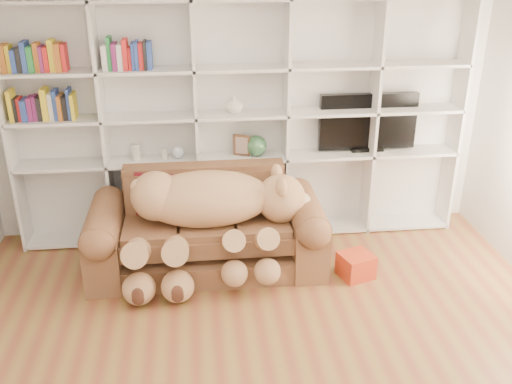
{
  "coord_description": "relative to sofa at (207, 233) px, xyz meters",
  "views": [
    {
      "loc": [
        -0.45,
        -3.05,
        2.87
      ],
      "look_at": [
        0.07,
        1.63,
        0.76
      ],
      "focal_mm": 40.0,
      "sensor_mm": 36.0,
      "label": 1
    }
  ],
  "objects": [
    {
      "name": "throw_pillow",
      "position": [
        -0.44,
        0.15,
        0.33
      ],
      "size": [
        0.48,
        0.38,
        0.45
      ],
      "primitive_type": "cube",
      "rotation": [
        -0.24,
        0.0,
        -0.38
      ],
      "color": "#5C120F",
      "rests_on": "sofa"
    },
    {
      "name": "teddy_bear",
      "position": [
        0.02,
        -0.18,
        0.3
      ],
      "size": [
        1.72,
        0.91,
        1.0
      ],
      "rotation": [
        0.0,
        0.0,
        -0.07
      ],
      "color": "tan",
      "rests_on": "sofa"
    },
    {
      "name": "tv",
      "position": [
        1.68,
        0.67,
        0.81
      ],
      "size": [
        1.0,
        0.18,
        0.59
      ],
      "color": "black",
      "rests_on": "bookshelf"
    },
    {
      "name": "figurine_short",
      "position": [
        -0.38,
        0.62,
        0.58
      ],
      "size": [
        0.06,
        0.06,
        0.1
      ],
      "primitive_type": "cylinder",
      "rotation": [
        0.0,
        0.0,
        -0.01
      ],
      "color": "beige",
      "rests_on": "bookshelf"
    },
    {
      "name": "figurine_tall",
      "position": [
        -0.65,
        0.62,
        0.61
      ],
      "size": [
        0.09,
        0.09,
        0.17
      ],
      "primitive_type": "cylinder",
      "rotation": [
        0.0,
        0.0,
        -0.03
      ],
      "color": "beige",
      "rests_on": "bookshelf"
    },
    {
      "name": "bookshelf",
      "position": [
        0.15,
        0.68,
        0.96
      ],
      "size": [
        4.43,
        0.35,
        2.4
      ],
      "color": "silver",
      "rests_on": "floor"
    },
    {
      "name": "wall_back",
      "position": [
        0.39,
        0.81,
        1.01
      ],
      "size": [
        5.0,
        0.02,
        2.7
      ],
      "primitive_type": "cube",
      "color": "silver",
      "rests_on": "floor"
    },
    {
      "name": "snow_globe",
      "position": [
        -0.24,
        0.62,
        0.59
      ],
      "size": [
        0.12,
        0.12,
        0.12
      ],
      "primitive_type": "sphere",
      "color": "white",
      "rests_on": "bookshelf"
    },
    {
      "name": "green_vase",
      "position": [
        0.54,
        0.62,
        0.63
      ],
      "size": [
        0.21,
        0.21,
        0.21
      ],
      "primitive_type": "sphere",
      "color": "#315F39",
      "rests_on": "bookshelf"
    },
    {
      "name": "gift_box",
      "position": [
        1.35,
        -0.36,
        -0.23
      ],
      "size": [
        0.35,
        0.34,
        0.23
      ],
      "primitive_type": "cube",
      "rotation": [
        0.0,
        0.0,
        0.33
      ],
      "color": "#B63518",
      "rests_on": "floor"
    },
    {
      "name": "picture_frame",
      "position": [
        0.39,
        0.62,
        0.64
      ],
      "size": [
        0.17,
        0.09,
        0.21
      ],
      "primitive_type": "cube",
      "rotation": [
        0.0,
        0.0,
        -0.41
      ],
      "color": "#54321C",
      "rests_on": "bookshelf"
    },
    {
      "name": "sofa",
      "position": [
        0.0,
        0.0,
        0.0
      ],
      "size": [
        2.15,
        0.93,
        0.91
      ],
      "color": "brown",
      "rests_on": "floor"
    },
    {
      "name": "shelf_vase",
      "position": [
        0.32,
        0.62,
        1.06
      ],
      "size": [
        0.21,
        0.21,
        0.17
      ],
      "primitive_type": "imported",
      "rotation": [
        0.0,
        0.0,
        0.34
      ],
      "color": "silver",
      "rests_on": "bookshelf"
    }
  ]
}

